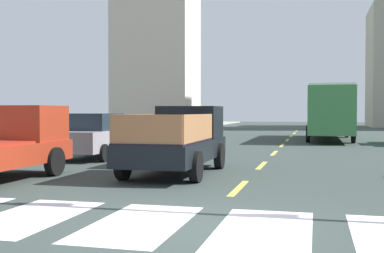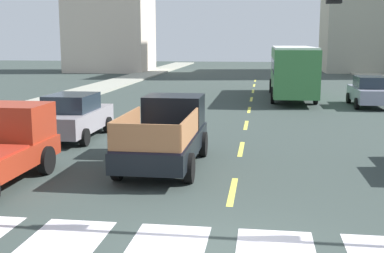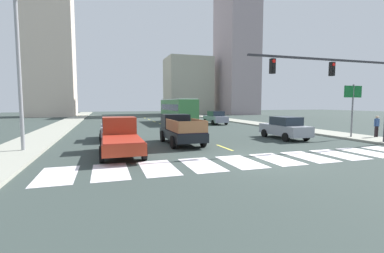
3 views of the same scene
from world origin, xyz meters
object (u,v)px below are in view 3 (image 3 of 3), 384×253
Objects in this scene: sedan_near_right at (215,118)px; direction_sign_green at (353,100)px; city_bus at (178,109)px; streetlight_left at (22,63)px; sedan_far at (285,128)px; traffic_signal_gantry at (347,79)px; pedestrian_walking at (377,124)px; sedan_near_left at (113,128)px; pickup_dark at (121,137)px; pickup_stakebed at (180,130)px.

direction_sign_green reaches higher than sedan_near_right.
city_bus is 23.72m from streetlight_left.
traffic_signal_gantry is (1.26, -4.35, 3.40)m from sedan_far.
pedestrian_walking is (24.28, -1.70, -3.85)m from streetlight_left.
city_bus is 5.58m from sedan_near_right.
pickup_dark is at bearing -86.38° from sedan_near_left.
pedestrian_walking reaches higher than sedan_near_right.
sedan_near_left is (-0.19, 6.19, -0.06)m from pickup_dark.
sedan_near_left is at bearing 144.06° from pickup_stakebed.
city_bus is at bearing 113.35° from direction_sign_green.
streetlight_left reaches higher than pickup_dark.
pickup_stakebed reaches higher than sedan_near_right.
pickup_dark is at bearing -169.48° from sedan_far.
streetlight_left is (-18.01, -15.46, 4.11)m from sedan_near_right.
pickup_stakebed is 1.18× the size of sedan_near_right.
sedan_near_right is 19.62m from traffic_signal_gantry.
pickup_stakebed is 17.18m from sedan_near_right.
streetlight_left is at bearing 168.40° from traffic_signal_gantry.
pickup_stakebed is at bearing -36.70° from sedan_near_left.
city_bus reaches higher than sedan_near_left.
pickup_dark is 1.24× the size of direction_sign_green.
city_bus is at bearing 60.65° from sedan_near_left.
pickup_stakebed reaches higher than sedan_near_left.
traffic_signal_gantry is 19.18m from streetlight_left.
pickup_dark is 3.17× the size of pedestrian_walking.
pedestrian_walking reaches higher than sedan_near_left.
streetlight_left is (-22.50, 1.02, 1.94)m from direction_sign_green.
city_bus is 1.20× the size of streetlight_left.
pickup_dark is 1.18× the size of sedan_far.
sedan_near_left is 1.05× the size of direction_sign_green.
pickup_dark is at bearing -176.77° from direction_sign_green.
city_bus is 6.59× the size of pedestrian_walking.
sedan_near_right is at bearing 105.24° from direction_sign_green.
pickup_stakebed is 0.58× the size of streetlight_left.
pickup_dark is at bearing -49.25° from pedestrian_walking.
sedan_near_right is 24.09m from streetlight_left.
sedan_near_right is at bearing -42.08° from city_bus.
sedan_near_right is 0.49× the size of streetlight_left.
city_bus is 1.01× the size of traffic_signal_gantry.
pedestrian_walking is at bearing -6.54° from pickup_stakebed.
sedan_far is at bearing 106.22° from traffic_signal_gantry.
sedan_near_left is (-12.67, 3.68, 0.00)m from sedan_far.
traffic_signal_gantry is at bearing -79.39° from city_bus.
traffic_signal_gantry is at bearing -74.60° from sedan_far.
pickup_stakebed is at bearing 4.69° from streetlight_left.
sedan_near_left is (-4.30, 3.43, -0.08)m from pickup_stakebed.
city_bus is at bearing 102.17° from traffic_signal_gantry.
streetlight_left reaches higher than city_bus.
city_bus is at bearing 100.37° from sedan_far.
sedan_far is 1.00× the size of sedan_near_right.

